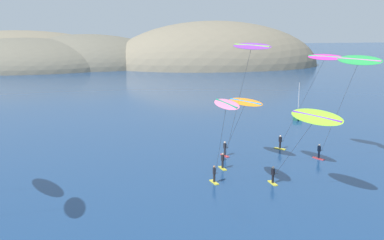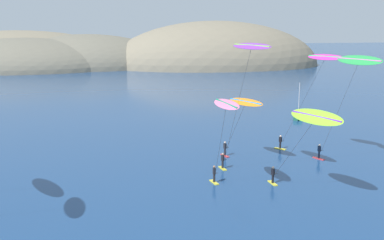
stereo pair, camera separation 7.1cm
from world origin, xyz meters
name	(u,v)px [view 1 (the left image)]	position (x,y,z in m)	size (l,w,h in m)	color
headland_island	(106,66)	(-0.45, 148.51, 0.00)	(143.39, 53.09, 30.70)	#7A705B
sailboat_near	(298,114)	(27.77, 52.25, 0.64)	(3.47, 5.75, 5.70)	#23664C
kitesurfer_orange	(243,107)	(11.91, 30.72, 6.15)	(3.47, 6.19, 7.08)	red
kitesurfer_magenta	(320,67)	(20.51, 30.65, 10.23)	(5.09, 7.78, 11.76)	yellow
kitesurfer_pink	(225,111)	(7.50, 21.92, 7.47)	(1.91, 6.17, 8.45)	yellow
kitesurfer_lime	(313,121)	(14.31, 18.76, 6.89)	(3.75, 8.41, 7.92)	yellow
kitesurfer_green	(356,68)	(22.25, 26.25, 10.53)	(3.77, 7.72, 11.89)	red
kitesurfer_purple	(249,58)	(10.45, 24.77, 11.87)	(3.22, 7.84, 13.29)	yellow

